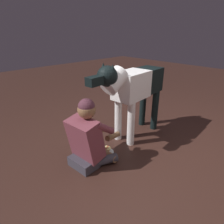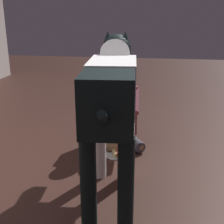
% 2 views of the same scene
% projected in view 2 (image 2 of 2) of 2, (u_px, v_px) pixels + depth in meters
% --- Properties ---
extents(ground_plane, '(14.08, 14.08, 0.00)m').
position_uv_depth(ground_plane, '(78.00, 178.00, 2.59)').
color(ground_plane, '#361F19').
extents(person_sitting_on_floor, '(0.68, 0.58, 0.86)m').
position_uv_depth(person_sitting_on_floor, '(118.00, 112.00, 3.16)').
color(person_sitting_on_floor, '#37343E').
rests_on(person_sitting_on_floor, ground).
extents(large_dog, '(1.61, 0.40, 1.20)m').
position_uv_depth(large_dog, '(112.00, 94.00, 2.17)').
color(large_dog, white).
rests_on(large_dog, ground).
extents(hot_dog_on_plate, '(0.25, 0.25, 0.06)m').
position_uv_depth(hot_dog_on_plate, '(116.00, 152.00, 3.00)').
color(hot_dog_on_plate, silver).
rests_on(hot_dog_on_plate, ground).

